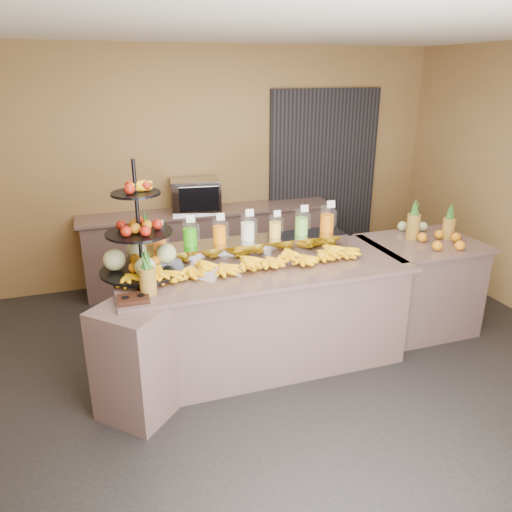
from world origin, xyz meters
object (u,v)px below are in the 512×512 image
banana_heap (247,261)px  oven_warmer (195,195)px  right_fruit_pile (435,234)px  pitcher_tray (248,248)px  fruit_stand (146,247)px  condiment_caddy (133,299)px

banana_heap → oven_warmer: oven_warmer is taller
oven_warmer → right_fruit_pile: bearing=-36.7°
pitcher_tray → banana_heap: (-0.11, -0.31, -0.00)m
fruit_stand → pitcher_tray: bearing=21.4°
oven_warmer → fruit_stand: bearing=-106.2°
fruit_stand → oven_warmer: fruit_stand is taller
fruit_stand → condiment_caddy: 0.54m
banana_heap → right_fruit_pile: size_ratio=4.57×
pitcher_tray → fruit_stand: (-0.91, -0.18, 0.16)m
fruit_stand → oven_warmer: 2.01m
pitcher_tray → oven_warmer: bearing=94.0°
pitcher_tray → oven_warmer: (-0.12, 1.67, 0.11)m
pitcher_tray → oven_warmer: size_ratio=3.25×
condiment_caddy → right_fruit_pile: size_ratio=0.47×
right_fruit_pile → fruit_stand: bearing=179.3°
pitcher_tray → condiment_caddy: bearing=-149.3°
banana_heap → fruit_stand: size_ratio=2.27×
fruit_stand → right_fruit_pile: fruit_stand is taller
pitcher_tray → right_fruit_pile: right_fruit_pile is taller
pitcher_tray → oven_warmer: oven_warmer is taller
fruit_stand → right_fruit_pile: bearing=9.6°
fruit_stand → condiment_caddy: size_ratio=4.25×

